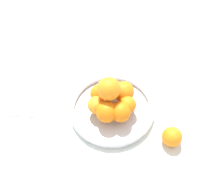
{
  "coord_description": "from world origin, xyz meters",
  "views": [
    {
      "loc": [
        0.16,
        -0.43,
        0.72
      ],
      "look_at": [
        0.0,
        0.0,
        0.1
      ],
      "focal_mm": 35.0,
      "sensor_mm": 36.0,
      "label": 1
    }
  ],
  "objects": [
    {
      "name": "napkin_folded",
      "position": [
        -0.36,
        -0.09,
        0.0
      ],
      "size": [
        0.19,
        0.19,
        0.01
      ],
      "primitive_type": "cube",
      "rotation": [
        0.0,
        0.0,
        0.31
      ],
      "color": "silver",
      "rests_on": "ground_plane"
    },
    {
      "name": "fruit_bowl",
      "position": [
        0.0,
        0.0,
        0.02
      ],
      "size": [
        0.32,
        0.32,
        0.03
      ],
      "color": "silver",
      "rests_on": "ground_plane"
    },
    {
      "name": "drinking_glass",
      "position": [
        -0.02,
        -0.32,
        0.06
      ],
      "size": [
        0.07,
        0.07,
        0.13
      ],
      "primitive_type": "cylinder",
      "color": "silver",
      "rests_on": "ground_plane"
    },
    {
      "name": "stray_orange",
      "position": [
        0.24,
        -0.05,
        0.03
      ],
      "size": [
        0.07,
        0.07,
        0.07
      ],
      "primitive_type": "sphere",
      "color": "orange",
      "rests_on": "ground_plane"
    },
    {
      "name": "orange_pile",
      "position": [
        0.0,
        0.0,
        0.08
      ],
      "size": [
        0.18,
        0.18,
        0.14
      ],
      "color": "orange",
      "rests_on": "fruit_bowl"
    },
    {
      "name": "ground_plane",
      "position": [
        0.0,
        0.0,
        0.0
      ],
      "size": [
        4.0,
        4.0,
        0.0
      ],
      "primitive_type": "plane",
      "color": "silver"
    }
  ]
}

